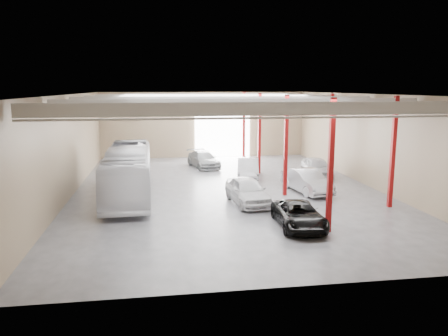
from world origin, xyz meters
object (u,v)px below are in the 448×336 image
object	(u,v)px
black_sedan	(299,215)
car_row_c	(203,160)
coach_bus	(128,172)
car_right_near	(307,181)
car_right_far	(317,167)
car_row_b	(248,168)
car_row_a	(247,191)

from	to	relation	value
black_sedan	car_row_c	bearing A→B (deg)	103.04
coach_bus	car_right_near	size ratio (longest dim) A/B	2.46
black_sedan	car_right_far	world-z (taller)	car_right_far
coach_bus	car_row_b	size ratio (longest dim) A/B	2.54
car_row_b	car_right_far	distance (m)	5.85
coach_bus	car_row_a	distance (m)	8.39
car_right_far	coach_bus	bearing A→B (deg)	-158.52
coach_bus	car_row_a	xyz separation A→B (m)	(7.75, -3.08, -0.88)
car_row_b	car_right_near	bearing A→B (deg)	-51.17
car_row_c	black_sedan	bearing A→B (deg)	-93.06
car_row_a	car_right_near	bearing A→B (deg)	20.61
car_right_near	car_right_far	size ratio (longest dim) A/B	1.06
car_row_a	car_right_far	world-z (taller)	car_row_a
coach_bus	car_row_c	bearing A→B (deg)	58.06
car_row_c	car_row_a	bearing A→B (deg)	-96.69
car_right_near	car_right_far	bearing A→B (deg)	52.85
car_row_a	car_right_near	world-z (taller)	car_row_a
car_row_c	car_right_near	world-z (taller)	car_right_near
black_sedan	car_row_a	distance (m)	5.50
car_row_c	car_right_far	xyz separation A→B (m)	(9.04, -5.92, 0.07)
car_right_near	coach_bus	bearing A→B (deg)	167.35
car_row_b	car_right_far	xyz separation A→B (m)	(5.80, -0.72, 0.01)
coach_bus	car_row_c	world-z (taller)	coach_bus
car_row_a	car_right_near	xyz separation A→B (m)	(4.88, 2.44, -0.02)
car_right_far	black_sedan	bearing A→B (deg)	-109.41
car_row_c	car_right_near	size ratio (longest dim) A/B	1.01
car_right_far	car_right_near	bearing A→B (deg)	-112.48
car_row_b	car_right_near	xyz separation A→B (m)	(3.11, -5.92, 0.03)
coach_bus	black_sedan	xyz separation A→B (m)	(9.52, -8.28, -1.06)
car_row_b	car_row_a	bearing A→B (deg)	-90.81
car_right_near	black_sedan	bearing A→B (deg)	-121.90
car_row_b	car_right_near	distance (m)	6.69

